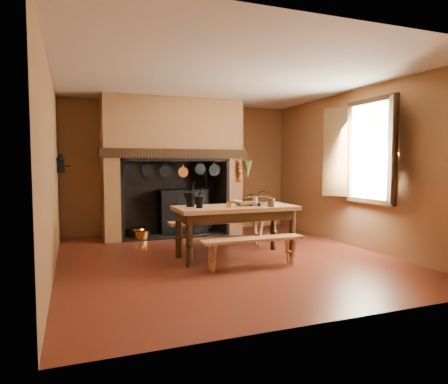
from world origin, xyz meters
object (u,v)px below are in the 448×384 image
Objects in this scene: work_table at (235,214)px; wicker_basket at (263,200)px; mixing_bowl at (244,203)px; coffee_grinder at (247,201)px; bench_front at (253,245)px; iron_range at (183,211)px.

wicker_basket is at bearing 6.37° from work_table.
wicker_basket reaches higher than mixing_bowl.
wicker_basket is (0.36, 0.04, 0.03)m from mixing_bowl.
coffee_grinder is 0.55× the size of mixing_bowl.
iron_range is at bearing 93.54° from bench_front.
work_table is 5.57× the size of mixing_bowl.
work_table is at bearing 90.00° from bench_front.
bench_front is at bearing -102.92° from mixing_bowl.
coffee_grinder is (0.38, -2.52, 0.41)m from iron_range.
coffee_grinder is (0.19, 0.62, 0.57)m from bench_front.
bench_front is (0.00, -0.65, -0.37)m from work_table.
bench_front is 0.87m from mixing_bowl.
iron_range reaches higher than mixing_bowl.
mixing_bowl is 0.36m from wicker_basket.
mixing_bowl is at bearing 77.08° from bench_front.
mixing_bowl is at bearing 132.67° from coffee_grinder.
coffee_grinder reaches higher than bench_front.
iron_range is at bearing 97.98° from mixing_bowl.
iron_range is 8.56× the size of coffee_grinder.
wicker_basket reaches higher than coffee_grinder.
work_table is at bearing -85.54° from iron_range.
work_table is 0.23m from mixing_bowl.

